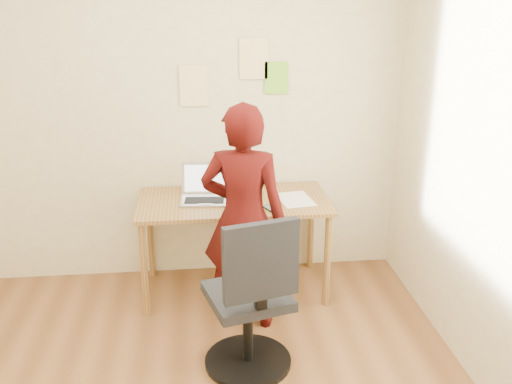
{
  "coord_description": "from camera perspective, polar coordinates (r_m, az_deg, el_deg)",
  "views": [
    {
      "loc": [
        0.16,
        -2.53,
        2.21
      ],
      "look_at": [
        0.54,
        0.95,
        0.95
      ],
      "focal_mm": 40.0,
      "sensor_mm": 36.0,
      "label": 1
    }
  ],
  "objects": [
    {
      "name": "room",
      "position": [
        2.68,
        -9.31,
        0.79
      ],
      "size": [
        3.58,
        3.58,
        2.78
      ],
      "color": "brown",
      "rests_on": "ground"
    },
    {
      "name": "paper_sheet",
      "position": [
        4.21,
        3.96,
        -0.73
      ],
      "size": [
        0.27,
        0.36,
        0.0
      ],
      "primitive_type": "cube",
      "rotation": [
        0.0,
        0.0,
        0.15
      ],
      "color": "white",
      "rests_on": "desk"
    },
    {
      "name": "wall_note_right",
      "position": [
        4.36,
        2.06,
        11.34
      ],
      "size": [
        0.18,
        0.0,
        0.24
      ],
      "primitive_type": "cube",
      "color": "#7ED22F",
      "rests_on": "room"
    },
    {
      "name": "phone",
      "position": [
        4.02,
        1.43,
        -1.63
      ],
      "size": [
        0.11,
        0.14,
        0.01
      ],
      "rotation": [
        0.0,
        0.0,
        0.46
      ],
      "color": "black",
      "rests_on": "desk"
    },
    {
      "name": "person",
      "position": [
        3.77,
        -1.27,
        -2.63
      ],
      "size": [
        0.64,
        0.5,
        1.55
      ],
      "primitive_type": "imported",
      "rotation": [
        0.0,
        0.0,
        2.9
      ],
      "color": "#3B0908",
      "rests_on": "ground"
    },
    {
      "name": "wall_note_mid",
      "position": [
        4.32,
        -0.23,
        13.18
      ],
      "size": [
        0.21,
        0.0,
        0.3
      ],
      "primitive_type": "cube",
      "color": "#F7D993",
      "rests_on": "room"
    },
    {
      "name": "wall_note_left",
      "position": [
        4.33,
        -6.24,
        10.51
      ],
      "size": [
        0.21,
        0.0,
        0.3
      ],
      "primitive_type": "cube",
      "color": "#F7D993",
      "rests_on": "room"
    },
    {
      "name": "laptop",
      "position": [
        4.19,
        -5.17,
        -0.06
      ],
      "size": [
        0.37,
        0.34,
        0.25
      ],
      "rotation": [
        0.0,
        0.0,
        -0.09
      ],
      "color": "#AEAFB6",
      "rests_on": "desk"
    },
    {
      "name": "desk",
      "position": [
        4.22,
        -2.24,
        -1.89
      ],
      "size": [
        1.4,
        0.7,
        0.74
      ],
      "color": "olive",
      "rests_on": "ground"
    },
    {
      "name": "office_chair",
      "position": [
        3.42,
        -0.44,
        -11.37
      ],
      "size": [
        0.56,
        0.57,
        1.03
      ],
      "rotation": [
        0.0,
        0.0,
        0.26
      ],
      "color": "black",
      "rests_on": "ground"
    }
  ]
}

